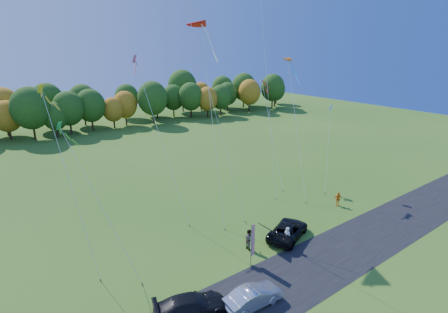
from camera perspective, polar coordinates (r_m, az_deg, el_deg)
ground at (r=31.41m, az=6.74°, el=-15.00°), size 160.00×160.00×0.00m
asphalt_strip at (r=29.16m, az=12.38°, el=-18.18°), size 90.00×6.00×0.01m
tree_line at (r=78.12m, az=-21.92°, el=3.85°), size 116.00×12.00×10.00m
black_suv at (r=33.27m, az=10.40°, el=-11.73°), size 5.76×4.19×1.46m
silver_sedan at (r=25.49m, az=4.81°, el=-21.85°), size 4.28×1.71×1.38m
dark_truck_a at (r=24.83m, az=-5.38°, el=-23.08°), size 5.26×3.35×1.42m
person_tailgate_a at (r=31.72m, az=10.31°, el=-12.80°), size 0.52×0.74×1.92m
person_tailgate_b at (r=31.07m, az=4.10°, el=-13.32°), size 0.76×0.95×1.84m
person_east at (r=40.68m, az=18.10°, el=-6.60°), size 0.97×0.87×1.59m
feather_flag at (r=28.48m, az=4.68°, el=-13.43°), size 0.47×0.18×3.63m
kite_delta_blue at (r=34.63m, az=-3.98°, el=16.00°), size 4.58×11.50×32.54m
kite_parafoil_orange at (r=44.15m, az=6.80°, el=14.95°), size 8.83×13.07×30.31m
kite_delta_red at (r=34.42m, az=-1.93°, el=6.32°), size 4.12×8.70×20.72m
kite_parafoil_rainbow at (r=42.21m, az=11.75°, el=4.81°), size 5.66×8.47×15.81m
kite_diamond_yellow at (r=28.40m, az=-23.81°, el=-4.01°), size 1.69×6.22×14.50m
kite_diamond_green at (r=26.40m, az=-19.30°, el=-7.84°), size 3.75×4.71×12.22m
kite_diamond_white at (r=44.58m, az=7.81°, el=3.98°), size 3.34×8.12×13.45m
kite_diamond_pink at (r=35.03m, az=-10.21°, el=2.64°), size 1.84×8.43×16.40m
kite_diamond_blue_low at (r=44.05m, az=16.60°, el=1.10°), size 3.87×3.30×10.26m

